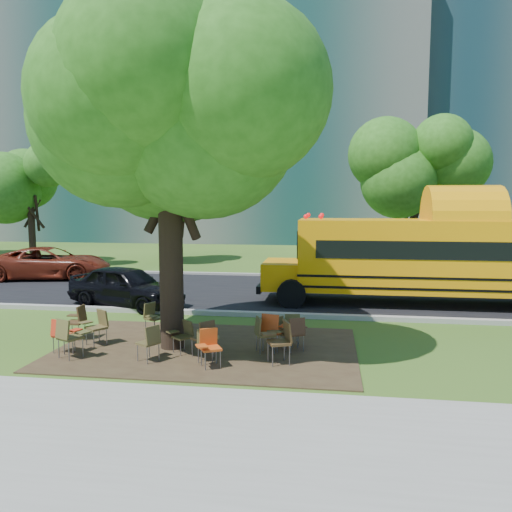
% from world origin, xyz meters
% --- Properties ---
extents(ground, '(160.00, 160.00, 0.00)m').
position_xyz_m(ground, '(0.00, 0.00, 0.00)').
color(ground, '#2E5019').
rests_on(ground, ground).
extents(sidewalk, '(60.00, 4.00, 0.04)m').
position_xyz_m(sidewalk, '(0.00, -5.00, 0.02)').
color(sidewalk, gray).
rests_on(sidewalk, ground).
extents(dirt_patch, '(7.00, 4.50, 0.03)m').
position_xyz_m(dirt_patch, '(1.00, -0.50, 0.01)').
color(dirt_patch, '#382819').
rests_on(dirt_patch, ground).
extents(asphalt_road, '(80.00, 8.00, 0.04)m').
position_xyz_m(asphalt_road, '(0.00, 7.00, 0.02)').
color(asphalt_road, black).
rests_on(asphalt_road, ground).
extents(kerb_near, '(80.00, 0.25, 0.14)m').
position_xyz_m(kerb_near, '(0.00, 3.00, 0.07)').
color(kerb_near, gray).
rests_on(kerb_near, ground).
extents(kerb_far, '(80.00, 0.25, 0.14)m').
position_xyz_m(kerb_far, '(0.00, 11.10, 0.07)').
color(kerb_far, gray).
rests_on(kerb_far, ground).
extents(building_main, '(38.00, 16.00, 22.00)m').
position_xyz_m(building_main, '(-8.00, 36.00, 11.00)').
color(building_main, slate).
rests_on(building_main, ground).
extents(bg_tree_0, '(5.20, 5.20, 7.18)m').
position_xyz_m(bg_tree_0, '(-12.00, 13.00, 4.57)').
color(bg_tree_0, black).
rests_on(bg_tree_0, ground).
extents(bg_tree_2, '(4.80, 4.80, 6.62)m').
position_xyz_m(bg_tree_2, '(-5.00, 16.00, 4.21)').
color(bg_tree_2, black).
rests_on(bg_tree_2, ground).
extents(bg_tree_3, '(5.60, 5.60, 7.84)m').
position_xyz_m(bg_tree_3, '(8.00, 14.00, 5.03)').
color(bg_tree_3, black).
rests_on(bg_tree_3, ground).
extents(main_tree, '(7.20, 7.20, 9.70)m').
position_xyz_m(main_tree, '(0.17, -0.56, 6.09)').
color(main_tree, black).
rests_on(main_tree, ground).
extents(school_bus, '(11.83, 2.70, 2.89)m').
position_xyz_m(school_bus, '(8.02, 5.43, 1.67)').
color(school_bus, orange).
rests_on(school_bus, ground).
extents(chair_0, '(0.63, 0.49, 0.83)m').
position_xyz_m(chair_0, '(-2.17, -1.37, 0.51)').
color(chair_0, red).
rests_on(chair_0, ground).
extents(chair_1, '(0.76, 0.60, 0.92)m').
position_xyz_m(chair_1, '(-1.82, -1.72, 0.57)').
color(chair_1, brown).
rests_on(chair_1, ground).
extents(chair_2, '(0.55, 0.69, 0.83)m').
position_xyz_m(chair_2, '(0.02, -1.64, 0.51)').
color(chair_2, '#4F4422').
rests_on(chair_2, ground).
extents(chair_3, '(0.66, 0.52, 0.77)m').
position_xyz_m(chair_3, '(0.55, -0.92, 0.48)').
color(chair_3, '#41391C').
rests_on(chair_3, ground).
extents(chair_4, '(0.52, 0.55, 0.77)m').
position_xyz_m(chair_4, '(1.23, -1.48, 0.48)').
color(chair_4, brown).
rests_on(chair_4, ground).
extents(chair_5, '(0.56, 0.68, 0.83)m').
position_xyz_m(chair_5, '(1.37, -1.81, 0.51)').
color(chair_5, '#C84A15').
rests_on(chair_5, ground).
extents(chair_6, '(0.74, 0.65, 0.95)m').
position_xyz_m(chair_6, '(2.84, -1.36, 0.59)').
color(chair_6, '#4C351B').
rests_on(chair_6, ground).
extents(chair_7, '(0.67, 0.59, 0.86)m').
position_xyz_m(chair_7, '(2.37, -0.69, 0.53)').
color(chair_7, '#463D1E').
rests_on(chair_7, ground).
extents(chair_8, '(0.54, 0.58, 0.89)m').
position_xyz_m(chair_8, '(-2.42, -0.22, 0.55)').
color(chair_8, '#452F18').
rests_on(chair_8, ground).
extents(chair_9, '(0.74, 0.59, 0.87)m').
position_xyz_m(chair_9, '(-1.70, -0.60, 0.54)').
color(chair_9, brown).
rests_on(chair_9, ground).
extents(chair_10, '(0.54, 0.68, 0.83)m').
position_xyz_m(chair_10, '(-0.75, 0.60, 0.51)').
color(chair_10, '#4F4622').
rests_on(chair_10, ground).
extents(chair_11, '(0.59, 0.75, 0.87)m').
position_xyz_m(chair_11, '(1.13, -1.20, 0.54)').
color(chair_11, '#442F18').
rests_on(chair_11, ground).
extents(chair_12, '(0.50, 0.63, 0.77)m').
position_xyz_m(chair_12, '(2.75, -0.26, 0.47)').
color(chair_12, '#493F1F').
rests_on(chair_12, ground).
extents(chair_13, '(0.56, 0.67, 0.83)m').
position_xyz_m(chair_13, '(3.11, -0.44, 0.52)').
color(chair_13, '#402517').
rests_on(chair_13, ground).
extents(chair_14, '(0.71, 0.55, 0.91)m').
position_xyz_m(chair_14, '(2.58, -0.49, 0.56)').
color(chair_14, '#A73811').
rests_on(chair_14, ground).
extents(chair_15, '(0.53, 0.55, 0.79)m').
position_xyz_m(chair_15, '(2.99, 0.16, 0.49)').
color(chair_15, '#4C4720').
rests_on(chair_15, ground).
extents(black_car, '(4.36, 2.82, 1.38)m').
position_xyz_m(black_car, '(-2.83, 3.80, 0.69)').
color(black_car, black).
rests_on(black_car, ground).
extents(bg_car_red, '(5.64, 3.46, 1.46)m').
position_xyz_m(bg_car_red, '(-8.60, 8.91, 0.73)').
color(bg_car_red, maroon).
rests_on(bg_car_red, ground).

